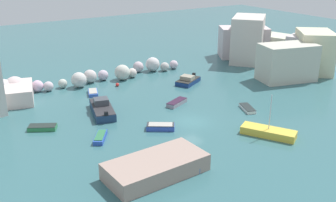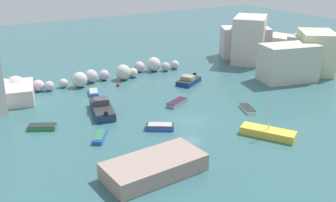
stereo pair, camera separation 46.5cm
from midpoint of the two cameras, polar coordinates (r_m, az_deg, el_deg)
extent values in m
plane|color=#35646A|center=(47.12, 3.51, -2.97)|extent=(160.00, 160.00, 0.00)
cube|color=beige|center=(57.07, -22.51, 0.89)|extent=(9.46, 8.26, 2.18)
cube|color=beige|center=(64.12, 17.03, 5.26)|extent=(9.32, 6.74, 5.65)
cube|color=beige|center=(79.36, 15.77, 7.61)|extent=(6.68, 7.79, 3.98)
cube|color=beige|center=(69.90, 20.51, 6.56)|extent=(8.52, 8.84, 6.78)
cube|color=beige|center=(73.68, 11.72, 8.64)|extent=(9.53, 9.29, 8.11)
cube|color=silver|center=(73.53, 19.83, 6.81)|extent=(10.07, 7.90, 5.60)
cube|color=beige|center=(77.07, 11.11, 8.24)|extent=(10.08, 8.62, 5.61)
sphere|color=#BDB7BC|center=(58.70, -22.13, 1.71)|extent=(2.65, 2.65, 2.65)
sphere|color=beige|center=(58.89, -20.72, 2.03)|extent=(2.79, 2.79, 2.79)
sphere|color=silver|center=(59.88, -17.84, 2.11)|extent=(1.66, 1.66, 1.66)
sphere|color=beige|center=(59.68, -16.41, 2.08)|extent=(1.41, 1.41, 1.41)
sphere|color=beige|center=(60.55, -14.52, 2.49)|extent=(1.32, 1.32, 1.32)
sphere|color=beige|center=(60.09, -12.31, 3.01)|extent=(2.26, 2.26, 2.26)
sphere|color=beige|center=(61.93, -10.76, 3.53)|extent=(2.01, 2.01, 2.01)
sphere|color=silver|center=(62.79, -8.94, 3.70)|extent=(1.63, 1.63, 1.63)
sphere|color=beige|center=(62.50, -6.24, 4.11)|extent=(2.39, 2.39, 2.39)
sphere|color=beige|center=(63.69, -4.82, 4.06)|extent=(1.49, 1.49, 1.49)
sphere|color=beige|center=(66.51, -3.93, 4.92)|extent=(1.76, 1.76, 1.76)
sphere|color=silver|center=(66.81, -1.87, 5.29)|extent=(2.33, 2.33, 2.33)
sphere|color=#BEB7B4|center=(66.90, -0.13, 4.94)|extent=(1.47, 1.47, 1.47)
sphere|color=silver|center=(68.19, 1.17, 5.23)|extent=(1.46, 1.46, 1.46)
cube|color=tan|center=(36.07, -1.61, -9.39)|extent=(9.29, 4.88, 1.59)
sphere|color=red|center=(59.70, -6.95, 2.35)|extent=(0.53, 0.53, 0.53)
cube|color=#3653BA|center=(45.01, -0.86, -3.73)|extent=(3.38, 2.90, 0.54)
cube|color=#2D3135|center=(44.89, -0.86, -3.38)|extent=(3.31, 2.84, 0.06)
cube|color=#ADA89E|center=(44.88, -0.86, -3.37)|extent=(2.87, 2.46, 0.08)
cube|color=#295FAE|center=(36.73, 1.08, -9.74)|extent=(4.58, 3.11, 0.54)
cube|color=navy|center=(60.63, 3.21, 2.81)|extent=(4.83, 4.01, 0.64)
cube|color=#292926|center=(60.52, 3.21, 3.13)|extent=(4.74, 3.93, 0.06)
cube|color=#9E937F|center=(60.22, 3.11, 3.33)|extent=(2.21, 2.34, 0.64)
cube|color=black|center=(62.17, 4.04, 3.80)|extent=(0.53, 0.56, 0.50)
cube|color=blue|center=(43.32, -9.45, -5.10)|extent=(2.57, 3.16, 0.47)
cube|color=#2D7047|center=(43.20, -9.47, -4.78)|extent=(2.19, 2.69, 0.08)
cube|color=gray|center=(52.16, 1.54, -0.25)|extent=(3.55, 2.47, 0.50)
cube|color=#311A30|center=(52.06, 1.54, 0.04)|extent=(3.47, 2.42, 0.06)
cube|color=navy|center=(49.92, -9.12, -1.24)|extent=(3.88, 6.78, 0.92)
cube|color=#2D2C30|center=(49.75, -9.15, -0.71)|extent=(3.80, 6.65, 0.06)
cube|color=#3F444C|center=(50.21, -9.29, -0.05)|extent=(2.08, 2.02, 0.83)
cube|color=black|center=(46.86, -8.60, -1.76)|extent=(0.52, 0.46, 0.50)
cube|color=#385CBF|center=(56.98, -10.38, 1.22)|extent=(2.12, 3.07, 0.44)
cube|color=#ADA89E|center=(56.90, -10.40, 1.46)|extent=(1.80, 2.61, 0.08)
cube|color=gold|center=(44.69, 14.38, -4.41)|extent=(4.55, 5.97, 0.83)
cylinder|color=silver|center=(43.77, 14.65, -1.60)|extent=(0.10, 0.10, 3.90)
cube|color=#2E7F48|center=(47.17, -17.27, -3.59)|extent=(3.34, 2.66, 0.46)
cube|color=#232D29|center=(47.07, -17.31, -3.31)|extent=(3.27, 2.61, 0.06)
cube|color=white|center=(51.37, 11.57, -1.10)|extent=(2.22, 3.29, 0.36)
cube|color=#222B2B|center=(51.30, 11.58, -0.88)|extent=(2.18, 3.23, 0.06)
camera|label=1|loc=(0.23, -89.74, 0.10)|focal=42.61mm
camera|label=2|loc=(0.23, 90.26, -0.10)|focal=42.61mm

